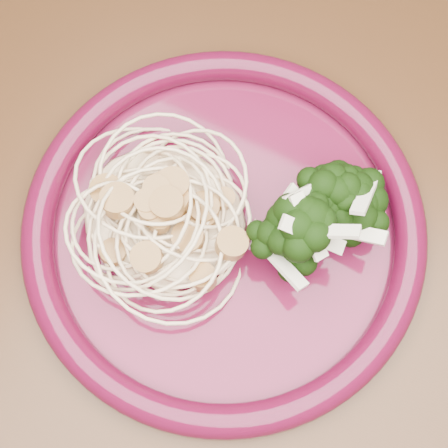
% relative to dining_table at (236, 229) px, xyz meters
% --- Properties ---
extents(dining_table, '(1.20, 0.80, 0.75)m').
position_rel_dining_table_xyz_m(dining_table, '(0.00, 0.00, 0.00)').
color(dining_table, '#472814').
rests_on(dining_table, ground).
extents(dinner_plate, '(0.39, 0.39, 0.03)m').
position_rel_dining_table_xyz_m(dinner_plate, '(0.01, -0.04, 0.11)').
color(dinner_plate, '#530D27').
rests_on(dinner_plate, dining_table).
extents(spaghetti_pile, '(0.16, 0.15, 0.03)m').
position_rel_dining_table_xyz_m(spaghetti_pile, '(-0.04, -0.05, 0.12)').
color(spaghetti_pile, beige).
rests_on(spaghetti_pile, dinner_plate).
extents(scallop_cluster, '(0.16, 0.16, 0.04)m').
position_rel_dining_table_xyz_m(scallop_cluster, '(-0.04, -0.05, 0.16)').
color(scallop_cluster, '#A2763D').
rests_on(scallop_cluster, spaghetti_pile).
extents(broccoli_pile, '(0.14, 0.19, 0.06)m').
position_rel_dining_table_xyz_m(broccoli_pile, '(0.06, -0.02, 0.13)').
color(broccoli_pile, black).
rests_on(broccoli_pile, dinner_plate).
extents(onion_garnish, '(0.10, 0.12, 0.06)m').
position_rel_dining_table_xyz_m(onion_garnish, '(0.06, -0.02, 0.17)').
color(onion_garnish, '#E9E5C5').
rests_on(onion_garnish, broccoli_pile).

